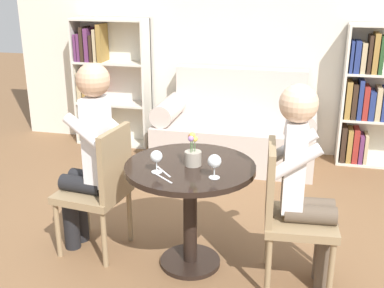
{
  "coord_description": "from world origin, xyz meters",
  "views": [
    {
      "loc": [
        0.66,
        -2.69,
        1.82
      ],
      "look_at": [
        0.0,
        0.05,
        0.83
      ],
      "focal_mm": 45.0,
      "sensor_mm": 36.0,
      "label": 1
    }
  ],
  "objects_px": {
    "chair_left": "(101,185)",
    "wine_glass_right": "(214,162)",
    "bookshelf_left": "(104,83)",
    "person_right": "(306,181)",
    "person_left": "(89,153)",
    "flower_vase": "(193,155)",
    "wine_glass_left": "(156,157)",
    "couch": "(236,132)",
    "chair_right": "(289,210)",
    "bookshelf_right": "(374,98)"
  },
  "relations": [
    {
      "from": "couch",
      "to": "bookshelf_left",
      "type": "distance_m",
      "value": 1.6
    },
    {
      "from": "wine_glass_right",
      "to": "bookshelf_left",
      "type": "bearing_deg",
      "value": 125.78
    },
    {
      "from": "chair_left",
      "to": "bookshelf_left",
      "type": "bearing_deg",
      "value": -150.5
    },
    {
      "from": "chair_left",
      "to": "person_left",
      "type": "bearing_deg",
      "value": -94.88
    },
    {
      "from": "bookshelf_right",
      "to": "chair_right",
      "type": "relative_size",
      "value": 1.55
    },
    {
      "from": "wine_glass_left",
      "to": "flower_vase",
      "type": "bearing_deg",
      "value": 41.37
    },
    {
      "from": "chair_left",
      "to": "person_right",
      "type": "bearing_deg",
      "value": 94.33
    },
    {
      "from": "bookshelf_left",
      "to": "wine_glass_left",
      "type": "distance_m",
      "value": 2.75
    },
    {
      "from": "person_right",
      "to": "wine_glass_left",
      "type": "xyz_separation_m",
      "value": [
        -0.87,
        -0.13,
        0.12
      ]
    },
    {
      "from": "person_right",
      "to": "wine_glass_left",
      "type": "relative_size",
      "value": 9.17
    },
    {
      "from": "chair_left",
      "to": "wine_glass_right",
      "type": "distance_m",
      "value": 0.88
    },
    {
      "from": "person_left",
      "to": "wine_glass_right",
      "type": "bearing_deg",
      "value": 83.78
    },
    {
      "from": "couch",
      "to": "flower_vase",
      "type": "height_order",
      "value": "flower_vase"
    },
    {
      "from": "chair_left",
      "to": "wine_glass_right",
      "type": "bearing_deg",
      "value": 83.65
    },
    {
      "from": "chair_left",
      "to": "person_left",
      "type": "xyz_separation_m",
      "value": [
        -0.08,
        0.02,
        0.22
      ]
    },
    {
      "from": "chair_right",
      "to": "flower_vase",
      "type": "relative_size",
      "value": 4.19
    },
    {
      "from": "person_right",
      "to": "wine_glass_right",
      "type": "relative_size",
      "value": 8.79
    },
    {
      "from": "couch",
      "to": "chair_right",
      "type": "distance_m",
      "value": 2.1
    },
    {
      "from": "chair_right",
      "to": "wine_glass_right",
      "type": "height_order",
      "value": "chair_right"
    },
    {
      "from": "wine_glass_right",
      "to": "flower_vase",
      "type": "xyz_separation_m",
      "value": [
        -0.17,
        0.16,
        -0.03
      ]
    },
    {
      "from": "person_left",
      "to": "wine_glass_right",
      "type": "relative_size",
      "value": 9.17
    },
    {
      "from": "bookshelf_left",
      "to": "person_right",
      "type": "height_order",
      "value": "bookshelf_left"
    },
    {
      "from": "bookshelf_left",
      "to": "person_right",
      "type": "distance_m",
      "value": 3.18
    },
    {
      "from": "couch",
      "to": "flower_vase",
      "type": "xyz_separation_m",
      "value": [
        0.02,
        -1.96,
        0.47
      ]
    },
    {
      "from": "wine_glass_left",
      "to": "person_right",
      "type": "bearing_deg",
      "value": 8.38
    },
    {
      "from": "person_left",
      "to": "bookshelf_left",
      "type": "bearing_deg",
      "value": -152.21
    },
    {
      "from": "wine_glass_right",
      "to": "wine_glass_left",
      "type": "bearing_deg",
      "value": 179.62
    },
    {
      "from": "couch",
      "to": "chair_right",
      "type": "bearing_deg",
      "value": -72.83
    },
    {
      "from": "chair_left",
      "to": "flower_vase",
      "type": "xyz_separation_m",
      "value": [
        0.64,
        -0.03,
        0.28
      ]
    },
    {
      "from": "bookshelf_left",
      "to": "chair_right",
      "type": "bearing_deg",
      "value": -46.5
    },
    {
      "from": "person_left",
      "to": "person_right",
      "type": "distance_m",
      "value": 1.41
    },
    {
      "from": "person_right",
      "to": "wine_glass_left",
      "type": "bearing_deg",
      "value": 93.26
    },
    {
      "from": "chair_left",
      "to": "person_right",
      "type": "height_order",
      "value": "person_right"
    },
    {
      "from": "flower_vase",
      "to": "wine_glass_left",
      "type": "bearing_deg",
      "value": -138.63
    },
    {
      "from": "person_left",
      "to": "flower_vase",
      "type": "distance_m",
      "value": 0.72
    },
    {
      "from": "bookshelf_left",
      "to": "person_right",
      "type": "relative_size",
      "value": 1.11
    },
    {
      "from": "person_left",
      "to": "couch",
      "type": "bearing_deg",
      "value": 166.74
    },
    {
      "from": "bookshelf_right",
      "to": "wine_glass_left",
      "type": "relative_size",
      "value": 10.14
    },
    {
      "from": "chair_right",
      "to": "person_right",
      "type": "distance_m",
      "value": 0.21
    },
    {
      "from": "bookshelf_right",
      "to": "person_left",
      "type": "distance_m",
      "value": 2.97
    },
    {
      "from": "wine_glass_left",
      "to": "wine_glass_right",
      "type": "relative_size",
      "value": 0.96
    },
    {
      "from": "bookshelf_right",
      "to": "chair_left",
      "type": "xyz_separation_m",
      "value": [
        -1.94,
        -2.2,
        -0.18
      ]
    },
    {
      "from": "bookshelf_left",
      "to": "chair_left",
      "type": "xyz_separation_m",
      "value": [
        0.92,
        -2.2,
        -0.19
      ]
    },
    {
      "from": "chair_right",
      "to": "wine_glass_left",
      "type": "xyz_separation_m",
      "value": [
        -0.78,
        -0.11,
        0.31
      ]
    },
    {
      "from": "wine_glass_right",
      "to": "chair_right",
      "type": "bearing_deg",
      "value": 15.12
    },
    {
      "from": "person_right",
      "to": "flower_vase",
      "type": "height_order",
      "value": "person_right"
    },
    {
      "from": "flower_vase",
      "to": "person_right",
      "type": "bearing_deg",
      "value": -2.79
    },
    {
      "from": "bookshelf_right",
      "to": "chair_left",
      "type": "bearing_deg",
      "value": -131.45
    },
    {
      "from": "bookshelf_left",
      "to": "bookshelf_right",
      "type": "bearing_deg",
      "value": -0.07
    },
    {
      "from": "bookshelf_left",
      "to": "wine_glass_right",
      "type": "distance_m",
      "value": 2.94
    }
  ]
}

